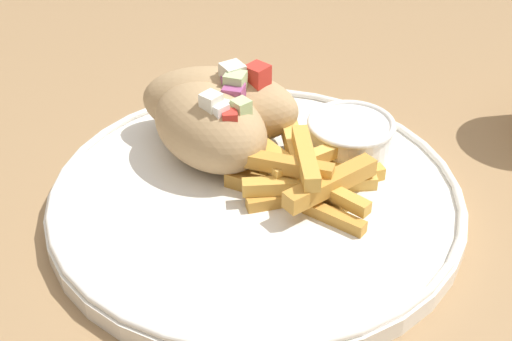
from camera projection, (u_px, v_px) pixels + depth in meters
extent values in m
cube|color=#9E7A51|center=(275.00, 224.00, 0.54)|extent=(1.11, 1.11, 0.04)
cylinder|color=#9E7A51|center=(253.00, 145.00, 1.33)|extent=(0.06, 0.06, 0.73)
cylinder|color=white|center=(256.00, 200.00, 0.53)|extent=(0.30, 0.30, 0.01)
torus|color=white|center=(256.00, 190.00, 0.52)|extent=(0.30, 0.30, 0.01)
ellipsoid|color=tan|center=(210.00, 127.00, 0.54)|extent=(0.11, 0.07, 0.06)
cube|color=white|center=(219.00, 111.00, 0.51)|extent=(0.01, 0.01, 0.01)
cube|color=#B7D693|center=(243.00, 106.00, 0.51)|extent=(0.01, 0.01, 0.01)
cube|color=silver|center=(221.00, 109.00, 0.51)|extent=(0.01, 0.01, 0.01)
cube|color=red|center=(230.00, 118.00, 0.51)|extent=(0.02, 0.02, 0.01)
cube|color=#A34C84|center=(234.00, 95.00, 0.53)|extent=(0.02, 0.02, 0.01)
cube|color=silver|center=(211.00, 102.00, 0.51)|extent=(0.01, 0.01, 0.01)
ellipsoid|color=tan|center=(220.00, 105.00, 0.57)|extent=(0.14, 0.12, 0.06)
cube|color=silver|center=(233.00, 74.00, 0.54)|extent=(0.02, 0.02, 0.02)
cube|color=#B7D693|center=(235.00, 82.00, 0.53)|extent=(0.02, 0.02, 0.01)
cube|color=red|center=(257.00, 75.00, 0.54)|extent=(0.02, 0.02, 0.02)
cube|color=white|center=(230.00, 75.00, 0.55)|extent=(0.01, 0.01, 0.01)
cube|color=#A34C84|center=(228.00, 84.00, 0.54)|extent=(0.01, 0.01, 0.01)
cube|color=#E5B251|center=(296.00, 165.00, 0.54)|extent=(0.06, 0.06, 0.01)
cube|color=gold|center=(333.00, 182.00, 0.53)|extent=(0.04, 0.08, 0.01)
cube|color=#E5B251|center=(310.00, 182.00, 0.53)|extent=(0.08, 0.02, 0.01)
cube|color=gold|center=(297.00, 171.00, 0.54)|extent=(0.07, 0.04, 0.01)
cube|color=gold|center=(300.00, 194.00, 0.52)|extent=(0.05, 0.07, 0.01)
cube|color=gold|center=(330.00, 211.00, 0.50)|extent=(0.06, 0.02, 0.01)
cube|color=gold|center=(315.00, 167.00, 0.54)|extent=(0.06, 0.05, 0.01)
cube|color=gold|center=(266.00, 187.00, 0.52)|extent=(0.07, 0.03, 0.01)
cube|color=#E5B251|center=(297.00, 172.00, 0.54)|extent=(0.05, 0.04, 0.01)
cube|color=#E5B251|center=(320.00, 184.00, 0.52)|extent=(0.06, 0.07, 0.01)
cube|color=gold|center=(320.00, 186.00, 0.51)|extent=(0.08, 0.01, 0.01)
cube|color=gold|center=(331.00, 183.00, 0.50)|extent=(0.03, 0.08, 0.01)
cube|color=gold|center=(283.00, 186.00, 0.51)|extent=(0.05, 0.05, 0.01)
cube|color=#E5B251|center=(296.00, 151.00, 0.53)|extent=(0.06, 0.06, 0.01)
cube|color=gold|center=(291.00, 168.00, 0.52)|extent=(0.08, 0.03, 0.01)
cube|color=gold|center=(306.00, 157.00, 0.51)|extent=(0.06, 0.05, 0.01)
cube|color=gold|center=(286.00, 163.00, 0.51)|extent=(0.07, 0.04, 0.01)
cube|color=#E5B251|center=(310.00, 159.00, 0.52)|extent=(0.02, 0.07, 0.01)
cylinder|color=white|center=(350.00, 139.00, 0.56)|extent=(0.07, 0.07, 0.03)
cylinder|color=white|center=(351.00, 127.00, 0.55)|extent=(0.05, 0.05, 0.01)
torus|color=white|center=(351.00, 124.00, 0.55)|extent=(0.07, 0.07, 0.00)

